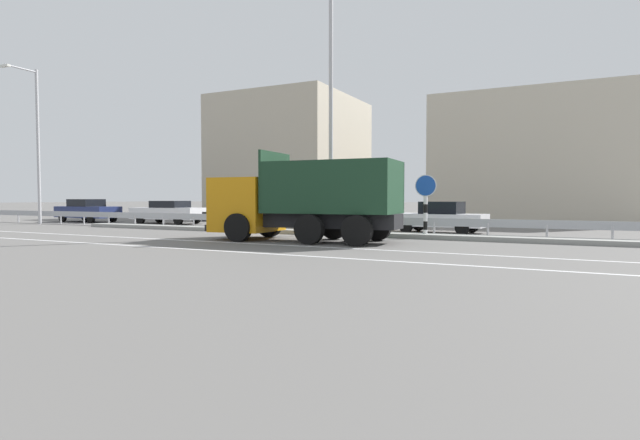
{
  "coord_description": "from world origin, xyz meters",
  "views": [
    {
      "loc": [
        10.22,
        -17.2,
        1.61
      ],
      "look_at": [
        1.24,
        0.68,
        0.71
      ],
      "focal_mm": 28.0,
      "sensor_mm": 36.0,
      "label": 1
    }
  ],
  "objects_px": {
    "parked_car_3": "(336,216)",
    "parked_car_0": "(87,210)",
    "street_lamp_1": "(329,94)",
    "parked_car_4": "(440,217)",
    "dump_truck": "(283,208)",
    "parked_car_1": "(169,212)",
    "median_road_sign": "(426,204)",
    "street_lamp_0": "(36,139)",
    "parked_car_2": "(248,214)"
  },
  "relations": [
    {
      "from": "dump_truck",
      "to": "parked_car_2",
      "type": "relative_size",
      "value": 1.48
    },
    {
      "from": "median_road_sign",
      "to": "street_lamp_0",
      "type": "xyz_separation_m",
      "value": [
        -23.79,
        -0.16,
        3.76
      ]
    },
    {
      "from": "dump_truck",
      "to": "street_lamp_0",
      "type": "height_order",
      "value": "street_lamp_0"
    },
    {
      "from": "street_lamp_1",
      "to": "parked_car_0",
      "type": "relative_size",
      "value": 2.37
    },
    {
      "from": "median_road_sign",
      "to": "parked_car_1",
      "type": "distance_m",
      "value": 17.58
    },
    {
      "from": "dump_truck",
      "to": "parked_car_1",
      "type": "distance_m",
      "value": 14.45
    },
    {
      "from": "median_road_sign",
      "to": "street_lamp_1",
      "type": "height_order",
      "value": "street_lamp_1"
    },
    {
      "from": "parked_car_4",
      "to": "median_road_sign",
      "type": "bearing_deg",
      "value": -172.24
    },
    {
      "from": "dump_truck",
      "to": "parked_car_0",
      "type": "height_order",
      "value": "dump_truck"
    },
    {
      "from": "street_lamp_0",
      "to": "parked_car_1",
      "type": "relative_size",
      "value": 1.96
    },
    {
      "from": "parked_car_4",
      "to": "parked_car_2",
      "type": "bearing_deg",
      "value": 94.83
    },
    {
      "from": "street_lamp_1",
      "to": "parked_car_4",
      "type": "xyz_separation_m",
      "value": [
        3.96,
        3.5,
        -5.31
      ]
    },
    {
      "from": "street_lamp_1",
      "to": "parked_car_3",
      "type": "relative_size",
      "value": 2.48
    },
    {
      "from": "street_lamp_0",
      "to": "parked_car_1",
      "type": "bearing_deg",
      "value": 31.33
    },
    {
      "from": "dump_truck",
      "to": "parked_car_4",
      "type": "distance_m",
      "value": 7.98
    },
    {
      "from": "parked_car_3",
      "to": "parked_car_4",
      "type": "bearing_deg",
      "value": 87.16
    },
    {
      "from": "street_lamp_1",
      "to": "median_road_sign",
      "type": "bearing_deg",
      "value": 1.49
    },
    {
      "from": "dump_truck",
      "to": "median_road_sign",
      "type": "distance_m",
      "value": 5.63
    },
    {
      "from": "parked_car_4",
      "to": "dump_truck",
      "type": "bearing_deg",
      "value": 150.84
    },
    {
      "from": "median_road_sign",
      "to": "parked_car_1",
      "type": "height_order",
      "value": "median_road_sign"
    },
    {
      "from": "parked_car_3",
      "to": "median_road_sign",
      "type": "bearing_deg",
      "value": 55.03
    },
    {
      "from": "street_lamp_0",
      "to": "parked_car_0",
      "type": "relative_size",
      "value": 2.02
    },
    {
      "from": "parked_car_3",
      "to": "street_lamp_1",
      "type": "bearing_deg",
      "value": 16.76
    },
    {
      "from": "median_road_sign",
      "to": "street_lamp_0",
      "type": "relative_size",
      "value": 0.27
    },
    {
      "from": "median_road_sign",
      "to": "parked_car_2",
      "type": "distance_m",
      "value": 11.27
    },
    {
      "from": "street_lamp_1",
      "to": "parked_car_2",
      "type": "bearing_deg",
      "value": 152.87
    },
    {
      "from": "median_road_sign",
      "to": "parked_car_4",
      "type": "distance_m",
      "value": 3.46
    },
    {
      "from": "street_lamp_0",
      "to": "parked_car_0",
      "type": "distance_m",
      "value": 5.55
    },
    {
      "from": "parked_car_3",
      "to": "parked_car_0",
      "type": "bearing_deg",
      "value": -93.56
    },
    {
      "from": "parked_car_2",
      "to": "parked_car_3",
      "type": "relative_size",
      "value": 1.12
    },
    {
      "from": "dump_truck",
      "to": "street_lamp_0",
      "type": "distance_m",
      "value": 19.84
    },
    {
      "from": "street_lamp_1",
      "to": "parked_car_4",
      "type": "bearing_deg",
      "value": 41.43
    },
    {
      "from": "parked_car_0",
      "to": "parked_car_2",
      "type": "height_order",
      "value": "parked_car_0"
    },
    {
      "from": "dump_truck",
      "to": "parked_car_1",
      "type": "relative_size",
      "value": 1.53
    },
    {
      "from": "median_road_sign",
      "to": "street_lamp_1",
      "type": "distance_m",
      "value": 6.26
    },
    {
      "from": "median_road_sign",
      "to": "parked_car_0",
      "type": "xyz_separation_m",
      "value": [
        -23.68,
        3.26,
        -0.61
      ]
    },
    {
      "from": "parked_car_2",
      "to": "parked_car_4",
      "type": "bearing_deg",
      "value": 88.57
    },
    {
      "from": "parked_car_4",
      "to": "parked_car_3",
      "type": "bearing_deg",
      "value": 95.03
    },
    {
      "from": "dump_truck",
      "to": "parked_car_4",
      "type": "xyz_separation_m",
      "value": [
        4.37,
        6.65,
        -0.52
      ]
    },
    {
      "from": "parked_car_0",
      "to": "parked_car_4",
      "type": "xyz_separation_m",
      "value": [
        23.46,
        0.13,
        -0.05
      ]
    },
    {
      "from": "street_lamp_0",
      "to": "street_lamp_1",
      "type": "relative_size",
      "value": 0.85
    },
    {
      "from": "dump_truck",
      "to": "street_lamp_1",
      "type": "xyz_separation_m",
      "value": [
        0.41,
        3.15,
        4.8
      ]
    },
    {
      "from": "parked_car_1",
      "to": "parked_car_2",
      "type": "xyz_separation_m",
      "value": [
        6.36,
        -0.63,
        -0.04
      ]
    },
    {
      "from": "street_lamp_0",
      "to": "parked_car_4",
      "type": "bearing_deg",
      "value": 8.57
    },
    {
      "from": "parked_car_0",
      "to": "parked_car_3",
      "type": "xyz_separation_m",
      "value": [
        18.22,
        0.05,
        -0.05
      ]
    },
    {
      "from": "street_lamp_1",
      "to": "parked_car_2",
      "type": "relative_size",
      "value": 2.22
    },
    {
      "from": "dump_truck",
      "to": "street_lamp_1",
      "type": "distance_m",
      "value": 5.75
    },
    {
      "from": "parked_car_1",
      "to": "parked_car_3",
      "type": "height_order",
      "value": "parked_car_1"
    },
    {
      "from": "parked_car_1",
      "to": "street_lamp_0",
      "type": "bearing_deg",
      "value": 117.2
    },
    {
      "from": "parked_car_4",
      "to": "parked_car_1",
      "type": "bearing_deg",
      "value": 92.44
    }
  ]
}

